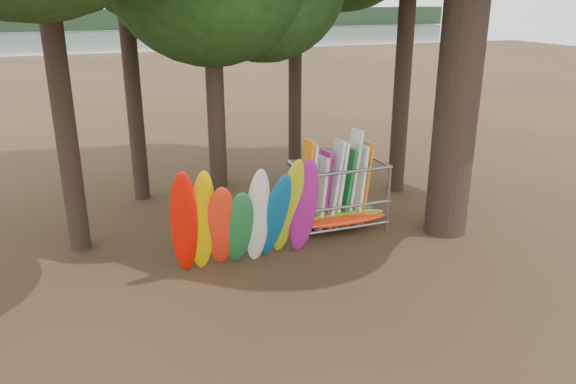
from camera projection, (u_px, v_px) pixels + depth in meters
name	position (u px, v px, depth m)	size (l,w,h in m)	color
ground	(287.00, 264.00, 14.49)	(120.00, 120.00, 0.00)	#47331E
lake	(114.00, 53.00, 67.53)	(160.00, 160.00, 0.00)	gray
far_shore	(94.00, 20.00, 111.07)	(160.00, 4.00, 4.00)	black
kayak_row	(246.00, 219.00, 13.77)	(3.91, 1.84, 3.07)	red
storage_rack	(337.00, 197.00, 16.43)	(2.89, 1.51, 2.89)	gray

